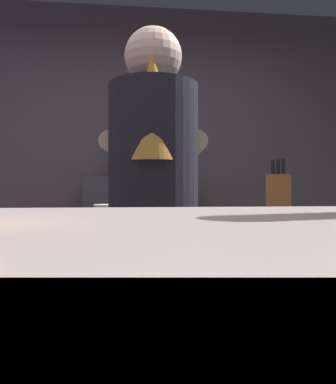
% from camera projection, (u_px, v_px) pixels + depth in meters
% --- Properties ---
extents(wall_back, '(5.20, 0.10, 2.70)m').
position_uv_depth(wall_back, '(132.00, 158.00, 3.47)').
color(wall_back, '#52464E').
rests_on(wall_back, ground).
extents(prep_counter, '(2.10, 0.60, 0.94)m').
position_uv_depth(prep_counter, '(206.00, 306.00, 1.94)').
color(prep_counter, '#4E3D36').
rests_on(prep_counter, ground).
extents(back_shelf, '(0.90, 0.36, 1.16)m').
position_uv_depth(back_shelf, '(139.00, 247.00, 3.20)').
color(back_shelf, '#3C3941').
rests_on(back_shelf, ground).
extents(bartender, '(0.45, 0.53, 1.68)m').
position_uv_depth(bartender, '(153.00, 214.00, 1.46)').
color(bartender, '#2F313A').
rests_on(bartender, ground).
extents(knife_block, '(0.10, 0.08, 0.28)m').
position_uv_depth(knife_block, '(278.00, 193.00, 1.93)').
color(knife_block, brown).
rests_on(knife_block, prep_counter).
extents(mixing_bowl, '(0.18, 0.18, 0.05)m').
position_uv_depth(mixing_bowl, '(111.00, 209.00, 1.94)').
color(mixing_bowl, silver).
rests_on(mixing_bowl, prep_counter).
extents(chefs_knife, '(0.24, 0.07, 0.01)m').
position_uv_depth(chefs_knife, '(204.00, 214.00, 1.89)').
color(chefs_knife, silver).
rests_on(chefs_knife, prep_counter).
extents(bottle_olive_oil, '(0.06, 0.06, 0.21)m').
position_uv_depth(bottle_olive_oil, '(150.00, 168.00, 3.24)').
color(bottle_olive_oil, red).
rests_on(bottle_olive_oil, back_shelf).
extents(bottle_vinegar, '(0.07, 0.07, 0.25)m').
position_uv_depth(bottle_vinegar, '(116.00, 166.00, 3.22)').
color(bottle_vinegar, black).
rests_on(bottle_vinegar, back_shelf).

